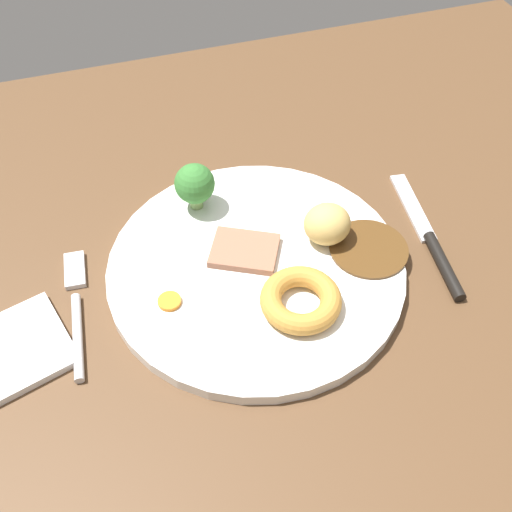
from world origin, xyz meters
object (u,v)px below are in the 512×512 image
(carrot_coin_front, at_px, (169,301))
(folded_napkin, at_px, (5,354))
(meat_slice_main, at_px, (244,249))
(yorkshire_pudding, at_px, (301,300))
(broccoli_floret, at_px, (195,184))
(dinner_plate, at_px, (256,267))
(fork, at_px, (76,307))
(roast_potato_left, at_px, (327,224))
(knife, at_px, (432,243))

(carrot_coin_front, distance_m, folded_napkin, 0.15)
(meat_slice_main, xyz_separation_m, carrot_coin_front, (-0.09, -0.04, -0.00))
(yorkshire_pudding, height_order, broccoli_floret, broccoli_floret)
(dinner_plate, distance_m, fork, 0.18)
(dinner_plate, distance_m, carrot_coin_front, 0.10)
(roast_potato_left, distance_m, knife, 0.12)
(broccoli_floret, height_order, fork, broccoli_floret)
(roast_potato_left, distance_m, folded_napkin, 0.33)
(roast_potato_left, distance_m, fork, 0.26)
(dinner_plate, xyz_separation_m, yorkshire_pudding, (0.02, -0.06, 0.02))
(roast_potato_left, relative_size, folded_napkin, 0.44)
(carrot_coin_front, height_order, folded_napkin, carrot_coin_front)
(meat_slice_main, height_order, knife, meat_slice_main)
(meat_slice_main, distance_m, carrot_coin_front, 0.09)
(yorkshire_pudding, distance_m, folded_napkin, 0.27)
(dinner_plate, xyz_separation_m, roast_potato_left, (0.08, 0.01, 0.03))
(broccoli_floret, relative_size, folded_napkin, 0.49)
(knife, bearing_deg, roast_potato_left, 81.18)
(roast_potato_left, xyz_separation_m, knife, (0.11, -0.03, -0.03))
(carrot_coin_front, distance_m, fork, 0.09)
(meat_slice_main, bearing_deg, carrot_coin_front, -154.94)
(yorkshire_pudding, xyz_separation_m, fork, (-0.20, 0.07, -0.02))
(roast_potato_left, bearing_deg, meat_slice_main, 174.53)
(knife, bearing_deg, yorkshire_pudding, 112.10)
(carrot_coin_front, distance_m, broccoli_floret, 0.14)
(carrot_coin_front, distance_m, knife, 0.28)
(dinner_plate, bearing_deg, fork, 177.62)
(dinner_plate, distance_m, folded_napkin, 0.25)
(meat_slice_main, relative_size, broccoli_floret, 1.23)
(meat_slice_main, height_order, yorkshire_pudding, yorkshire_pudding)
(meat_slice_main, bearing_deg, broccoli_floret, 110.07)
(dinner_plate, height_order, meat_slice_main, meat_slice_main)
(dinner_plate, relative_size, yorkshire_pudding, 3.90)
(broccoli_floret, distance_m, folded_napkin, 0.25)
(broccoli_floret, distance_m, knife, 0.26)
(roast_potato_left, xyz_separation_m, fork, (-0.26, -0.00, -0.03))
(broccoli_floret, bearing_deg, dinner_plate, -69.60)
(yorkshire_pudding, xyz_separation_m, carrot_coin_front, (-0.12, 0.04, -0.01))
(carrot_coin_front, relative_size, knife, 0.12)
(meat_slice_main, distance_m, fork, 0.17)
(broccoli_floret, bearing_deg, knife, -28.31)
(yorkshire_pudding, distance_m, fork, 0.21)
(meat_slice_main, relative_size, fork, 0.43)
(broccoli_floret, height_order, folded_napkin, broccoli_floret)
(meat_slice_main, xyz_separation_m, fork, (-0.17, -0.01, -0.01))
(carrot_coin_front, xyz_separation_m, fork, (-0.09, 0.03, -0.01))
(yorkshire_pudding, distance_m, broccoli_floret, 0.17)
(fork, xyz_separation_m, folded_napkin, (-0.07, -0.03, 0.00))
(yorkshire_pudding, bearing_deg, folded_napkin, 171.91)
(roast_potato_left, bearing_deg, folded_napkin, -173.73)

